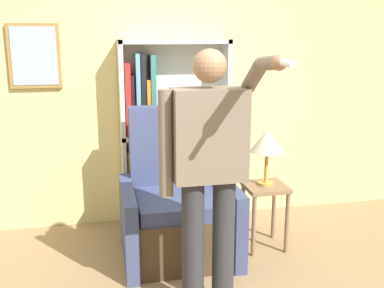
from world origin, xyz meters
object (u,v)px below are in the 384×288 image
at_px(armchair, 177,210).
at_px(side_table, 265,199).
at_px(table_lamp, 267,142).
at_px(bookcase, 162,136).
at_px(person_standing, 209,166).

relative_size(armchair, side_table, 2.15).
bearing_deg(armchair, table_lamp, -3.79).
height_order(side_table, table_lamp, table_lamp).
bearing_deg(bookcase, armchair, -87.10).
xyz_separation_m(armchair, table_lamp, (0.77, -0.05, 0.57)).
xyz_separation_m(side_table, table_lamp, (0.00, 0.00, 0.51)).
xyz_separation_m(bookcase, table_lamp, (0.80, -0.71, 0.06)).
bearing_deg(table_lamp, bookcase, 138.40).
height_order(bookcase, side_table, bookcase).
distance_m(person_standing, table_lamp, 1.06).
distance_m(bookcase, armchair, 0.83).
bearing_deg(table_lamp, side_table, 180.00).
bearing_deg(person_standing, bookcase, 93.67).
bearing_deg(table_lamp, armchair, 176.21).
relative_size(side_table, table_lamp, 1.18).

